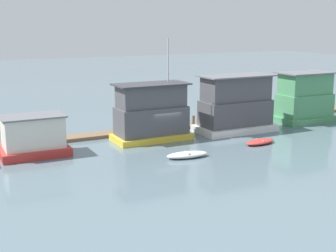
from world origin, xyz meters
name	(u,v)px	position (x,y,z in m)	size (l,w,h in m)	color
ground_plane	(163,139)	(0.00, 0.00, 0.00)	(200.00, 200.00, 0.00)	slate
dock_walkway	(147,130)	(0.00, 3.45, 0.15)	(51.00, 1.77, 0.30)	brown
houseboat_red	(34,137)	(-11.00, -0.03, 1.46)	(5.10, 3.38, 3.12)	red
houseboat_yellow	(151,114)	(-0.89, 0.41, 2.30)	(6.65, 3.36, 8.70)	gold
houseboat_white	(236,106)	(7.46, -0.17, 2.43)	(7.44, 3.80, 5.28)	white
houseboat_green	(304,99)	(16.24, 0.25, 2.37)	(6.02, 3.62, 5.11)	#4C9360
dinghy_white	(187,155)	(-0.87, -5.92, 0.23)	(3.38, 1.53, 0.46)	white
dinghy_red	(260,142)	(6.57, -5.11, 0.20)	(3.06, 1.58, 0.40)	red
mooring_post_far_left	(193,122)	(4.40, 2.32, 0.67)	(0.25, 0.25, 1.34)	brown
mooring_post_far_right	(314,108)	(19.60, 2.32, 0.81)	(0.21, 0.21, 1.63)	#846B4C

